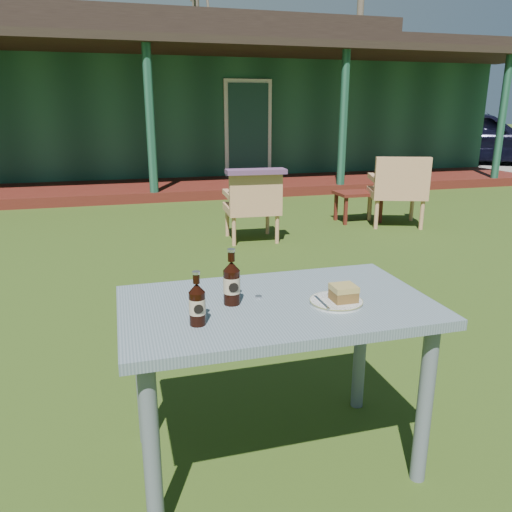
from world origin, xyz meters
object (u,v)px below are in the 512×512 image
object	(u,v)px
armchair_right	(398,187)
side_table	(359,196)
cafe_table	(276,326)
cola_bottle_far	(197,304)
plate	(336,302)
cola_bottle_near	(232,282)
cake_slice	(344,293)
armchair_left	(253,203)
car_near	(477,137)

from	to	relation	value
armchair_right	side_table	distance (m)	0.54
cafe_table	cola_bottle_far	xyz separation A→B (m)	(-0.33, -0.13, 0.18)
plate	armchair_right	bearing A→B (deg)	56.10
cola_bottle_near	side_table	xyz separation A→B (m)	(2.66, 4.17, -0.47)
cake_slice	armchair_left	distance (m)	3.73
armchair_right	side_table	world-z (taller)	armchair_right
cola_bottle_far	side_table	bearing A→B (deg)	56.93
plate	cafe_table	bearing A→B (deg)	159.49
cake_slice	armchair_right	size ratio (longest dim) A/B	0.10
plate	armchair_left	world-z (taller)	armchair_left
cake_slice	side_table	xyz separation A→B (m)	(2.25, 4.29, -0.42)
plate	armchair_right	xyz separation A→B (m)	(2.62, 3.90, -0.23)
cola_bottle_far	cafe_table	bearing A→B (deg)	21.61
cafe_table	armchair_right	bearing A→B (deg)	53.42
armchair_left	armchair_right	distance (m)	1.98
cafe_table	cola_bottle_far	bearing A→B (deg)	-158.39
plate	cola_bottle_near	xyz separation A→B (m)	(-0.39, 0.11, 0.08)
cake_slice	side_table	distance (m)	4.86
cola_bottle_near	armchair_right	xyz separation A→B (m)	(3.01, 3.79, -0.31)
cake_slice	cafe_table	bearing A→B (deg)	159.41
cola_bottle_near	armchair_right	distance (m)	4.85
cola_bottle_near	side_table	distance (m)	4.97
cafe_table	cake_slice	xyz separation A→B (m)	(0.24, -0.09, 0.15)
car_near	cafe_table	distance (m)	13.50
cafe_table	cake_slice	distance (m)	0.29
car_near	cake_slice	distance (m)	13.41
plate	cake_slice	distance (m)	0.05
cake_slice	cola_bottle_near	bearing A→B (deg)	164.40
cafe_table	cola_bottle_near	size ratio (longest dim) A/B	5.48
cola_bottle_near	cola_bottle_far	size ratio (longest dim) A/B	1.13
cola_bottle_far	armchair_left	size ratio (longest dim) A/B	0.25
plate	cola_bottle_far	distance (m)	0.55
car_near	cafe_table	world-z (taller)	car_near
cola_bottle_far	armchair_right	world-z (taller)	cola_bottle_far
cafe_table	plate	size ratio (longest dim) A/B	5.88
cake_slice	armchair_left	bearing A→B (deg)	80.17
car_near	armchair_left	bearing A→B (deg)	162.91
cafe_table	cola_bottle_far	world-z (taller)	cola_bottle_far
cake_slice	armchair_right	world-z (taller)	armchair_right
cola_bottle_far	armchair_right	bearing A→B (deg)	51.30
car_near	plate	xyz separation A→B (m)	(-8.76, -10.17, 0.01)
plate	armchair_left	xyz separation A→B (m)	(0.66, 3.65, -0.29)
plate	cola_bottle_near	bearing A→B (deg)	164.77
cake_slice	cola_bottle_far	world-z (taller)	cola_bottle_far
car_near	side_table	bearing A→B (deg)	166.33
cafe_table	armchair_right	world-z (taller)	armchair_right
car_near	armchair_right	size ratio (longest dim) A/B	4.76
side_table	armchair_right	bearing A→B (deg)	-48.16
car_near	cake_slice	size ratio (longest dim) A/B	45.94
plate	side_table	world-z (taller)	plate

